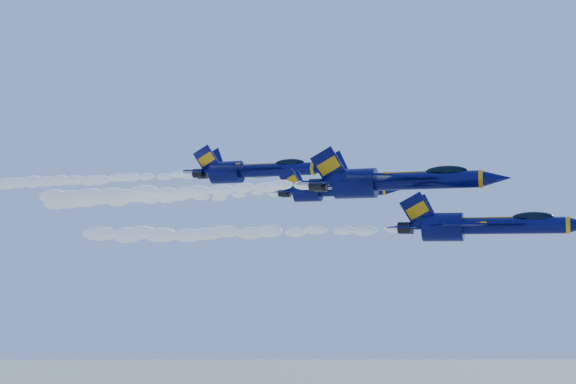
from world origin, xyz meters
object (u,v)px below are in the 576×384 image
(jet_second, at_px, (394,181))
(jet_third, at_px, (332,191))
(jet_lead, at_px, (481,225))
(jet_fourth, at_px, (254,170))

(jet_second, xyz_separation_m, jet_third, (-9.23, 9.51, 0.07))
(jet_lead, distance_m, jet_fourth, 38.96)
(jet_third, bearing_deg, jet_second, -45.85)
(jet_third, xyz_separation_m, jet_fourth, (-13.23, 8.06, 3.80))
(jet_lead, relative_size, jet_second, 0.86)
(jet_second, bearing_deg, jet_fourth, 141.97)
(jet_second, bearing_deg, jet_third, 134.15)
(jet_fourth, bearing_deg, jet_second, -38.03)
(jet_second, distance_m, jet_fourth, 28.78)
(jet_fourth, bearing_deg, jet_lead, -34.77)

